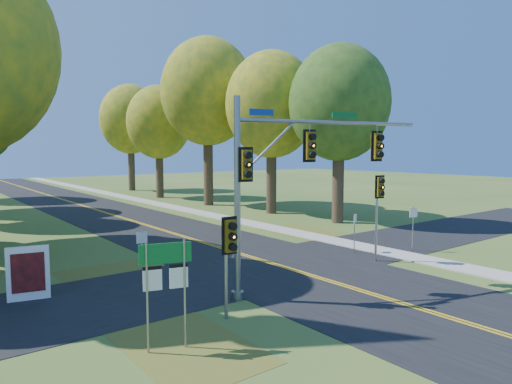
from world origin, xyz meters
TOP-DOWN VIEW (x-y plane):
  - ground at (0.00, 0.00)m, footprint 160.00×160.00m
  - road_main at (0.00, 0.00)m, footprint 8.00×160.00m
  - road_cross at (0.00, 2.00)m, footprint 60.00×6.00m
  - centerline_left at (-0.10, 0.00)m, footprint 0.10×160.00m
  - centerline_right at (0.10, 0.00)m, footprint 0.10×160.00m
  - sidewalk_east at (6.20, 0.00)m, footprint 1.60×160.00m
  - leaf_patch_w_near at (-6.50, 4.00)m, footprint 4.00×6.00m
  - leaf_patch_e at (6.80, 6.00)m, footprint 3.50×8.00m
  - leaf_patch_w_far at (-7.50, -3.00)m, footprint 3.00×5.00m
  - tree_e_a at (11.57, 8.77)m, footprint 7.20×7.20m
  - tree_e_b at (10.97, 15.58)m, footprint 7.60×7.60m
  - tree_e_c at (9.88, 23.69)m, footprint 8.80×8.80m
  - tree_e_d at (9.26, 32.87)m, footprint 7.00×7.00m
  - tree_e_e at (10.47, 43.58)m, footprint 7.80×7.80m
  - traffic_mast at (-2.35, -1.35)m, footprint 7.59×2.16m
  - east_signal_pole at (4.14, -0.46)m, footprint 0.45×0.54m
  - ped_signal_pole at (-5.55, -2.29)m, footprint 0.51×0.59m
  - route_sign_cluster at (-8.01, -2.98)m, footprint 1.32×0.43m
  - info_kiosk at (-10.00, 3.60)m, footprint 1.38×0.50m
  - reg_sign_e_north at (4.80, 1.49)m, footprint 0.37×0.17m
  - reg_sign_e_south at (7.50, -0.10)m, footprint 0.43×0.20m
  - reg_sign_w at (-6.10, 2.87)m, footprint 0.41×0.14m

SIDE VIEW (x-z plane):
  - ground at x=0.00m, z-range 0.00..0.00m
  - leaf_patch_w_near at x=-6.50m, z-range 0.00..0.01m
  - leaf_patch_e at x=6.80m, z-range 0.00..0.01m
  - leaf_patch_w_far at x=-7.50m, z-range 0.00..0.01m
  - road_cross at x=0.00m, z-range 0.00..0.02m
  - road_main at x=0.00m, z-range 0.00..0.02m
  - centerline_left at x=-0.10m, z-range 0.02..0.03m
  - centerline_right at x=0.10m, z-range 0.02..0.03m
  - sidewalk_east at x=6.20m, z-range 0.00..0.06m
  - info_kiosk at x=-10.00m, z-range 0.00..1.90m
  - reg_sign_e_north at x=4.80m, z-range 0.38..2.42m
  - reg_sign_w at x=-6.10m, z-range 0.40..2.57m
  - reg_sign_e_south at x=7.50m, z-range 0.43..2.77m
  - route_sign_cluster at x=-8.01m, z-range 0.60..3.52m
  - ped_signal_pole at x=-5.55m, z-range 0.79..4.03m
  - east_signal_pole at x=4.14m, z-range 1.05..5.14m
  - traffic_mast at x=-2.35m, z-range 1.01..8.09m
  - tree_e_d at x=9.26m, z-range 2.08..14.40m
  - tree_e_a at x=11.57m, z-range 2.16..14.90m
  - tree_e_b at x=10.97m, z-range 2.23..15.56m
  - tree_e_e at x=10.47m, z-range 2.32..16.06m
  - tree_e_c at x=9.88m, z-range 2.77..18.56m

